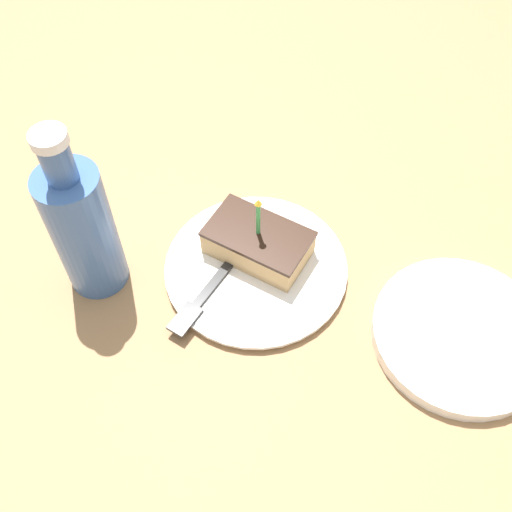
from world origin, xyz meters
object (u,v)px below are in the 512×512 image
at_px(bottle, 82,227).
at_px(cake_slice, 258,242).
at_px(plate, 256,268).
at_px(side_plate, 460,334).
at_px(fork, 207,292).

bearing_deg(bottle, cake_slice, -52.28).
distance_m(plate, bottle, 0.23).
bearing_deg(cake_slice, bottle, 127.72).
bearing_deg(side_plate, bottle, 108.33).
xyz_separation_m(cake_slice, bottle, (-0.13, 0.17, 0.07)).
height_order(cake_slice, side_plate, cake_slice).
bearing_deg(bottle, side_plate, -71.67).
distance_m(plate, fork, 0.08).
relative_size(cake_slice, side_plate, 0.62).
height_order(plate, fork, fork).
height_order(bottle, side_plate, bottle).
bearing_deg(cake_slice, side_plate, -86.40).
distance_m(cake_slice, side_plate, 0.27).
xyz_separation_m(plate, cake_slice, (0.02, 0.01, 0.03)).
relative_size(plate, fork, 1.46).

